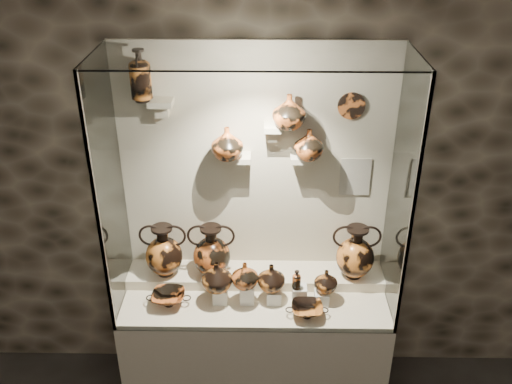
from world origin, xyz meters
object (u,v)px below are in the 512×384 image
amphora_right (356,252)px  ovoid_vase_b (289,111)px  jug_c (271,277)px  lekythos_tall (140,73)px  lekythos_small (297,278)px  jug_a (217,276)px  kylix_right (307,310)px  amphora_mid (212,251)px  ovoid_vase_a (227,143)px  amphora_left (164,250)px  jug_b (245,275)px  ovoid_vase_c (309,144)px  kylix_left (169,297)px  jug_e (326,281)px

amphora_right → ovoid_vase_b: size_ratio=1.82×
jug_c → amphora_right: bearing=11.7°
lekythos_tall → ovoid_vase_b: bearing=5.3°
amphora_right → lekythos_small: 0.44m
jug_a → jug_c: size_ratio=1.11×
amphora_right → kylix_right: (-0.32, -0.33, -0.20)m
amphora_mid → jug_c: 0.43m
jug_a → ovoid_vase_a: (0.07, 0.25, 0.79)m
lekythos_small → ovoid_vase_b: 1.03m
amphora_mid → ovoid_vase_a: 0.75m
amphora_left → jug_c: 0.72m
ovoid_vase_b → amphora_mid: bearing=-161.4°
amphora_right → jug_b: size_ratio=2.10×
amphora_right → jug_b: 0.74m
lekythos_small → lekythos_tall: lekythos_tall is taller
jug_b → ovoid_vase_c: 0.89m
jug_c → kylix_right: size_ratio=0.73×
jug_b → kylix_left: bearing=160.5°
ovoid_vase_b → amphora_right: bearing=6.4°
jug_e → lekythos_tall: lekythos_tall is taller
amphora_right → kylix_left: bearing=175.5°
ovoid_vase_b → lekythos_tall: bearing=-168.9°
jug_a → amphora_right: bearing=22.4°
jug_c → kylix_left: 0.66m
ovoid_vase_a → ovoid_vase_c: 0.48m
ovoid_vase_a → jug_a: bearing=-104.4°
lekythos_small → ovoid_vase_c: bearing=71.5°
kylix_left → ovoid_vase_c: size_ratio=1.44×
jug_a → lekythos_small: bearing=8.8°
jug_c → lekythos_small: 0.16m
amphora_right → lekythos_small: bearing=-167.3°
jug_e → amphora_left: bearing=156.1°
amphora_right → lekythos_tall: 1.73m
jug_e → ovoid_vase_a: size_ratio=0.77×
amphora_left → jug_b: amphora_left is taller
lekythos_tall → kylix_right: bearing=-15.6°
jug_b → ovoid_vase_a: ovoid_vase_a is taller
amphora_mid → ovoid_vase_a: (0.12, 0.05, 0.74)m
amphora_left → ovoid_vase_c: ovoid_vase_c is taller
jug_e → lekythos_small: bearing=175.1°
amphora_mid → jug_a: 0.21m
jug_c → ovoid_vase_a: size_ratio=0.91×
jug_e → amphora_mid: bearing=152.1°
amphora_left → amphora_mid: amphora_mid is taller
amphora_left → amphora_mid: (0.31, -0.00, 0.00)m
amphora_right → ovoid_vase_b: ovoid_vase_b is taller
ovoid_vase_a → ovoid_vase_b: bearing=0.4°
ovoid_vase_a → lekythos_tall: bearing=177.9°
amphora_right → ovoid_vase_c: size_ratio=1.98×
jug_b → kylix_right: 0.43m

